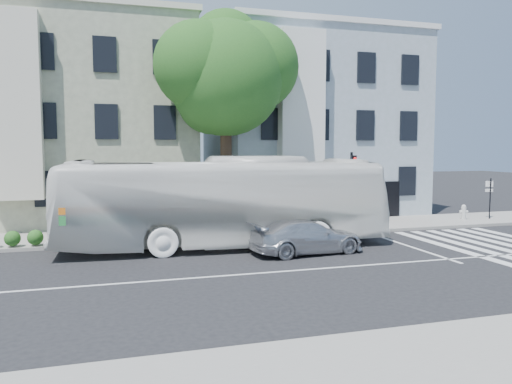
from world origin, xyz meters
name	(u,v)px	position (x,y,z in m)	size (l,w,h in m)	color
ground	(284,271)	(0.00, 0.00, 0.00)	(120.00, 120.00, 0.00)	black
sidewalk_far	(229,231)	(0.00, 8.00, 0.07)	(80.00, 4.00, 0.15)	gray
sidewalk_near	(433,372)	(0.00, -8.00, 0.07)	(80.00, 4.00, 0.15)	gray
building_left	(81,124)	(-7.00, 15.00, 5.50)	(12.00, 10.00, 11.00)	gray
building_right	(308,127)	(7.00, 15.00, 5.50)	(12.00, 10.00, 11.00)	#899CA3
street_tree	(226,72)	(0.06, 8.74, 7.83)	(7.30, 5.90, 11.10)	#2D2116
bus	(224,202)	(-0.99, 4.65, 1.89)	(13.60, 3.18, 3.79)	white
sedan	(307,237)	(1.84, 2.50, 0.66)	(4.56, 1.86, 1.32)	silver
hedge	(101,234)	(-5.94, 6.30, 0.50)	(8.50, 0.84, 0.70)	#29591D
traffic_signal	(352,180)	(6.25, 7.28, 2.53)	(0.40, 0.52, 3.92)	black
fire_hydrant	(464,212)	(13.45, 7.78, 0.57)	(0.47, 0.28, 0.83)	beige
far_sign_pole	(490,193)	(15.00, 7.58, 1.61)	(0.40, 0.23, 2.28)	black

